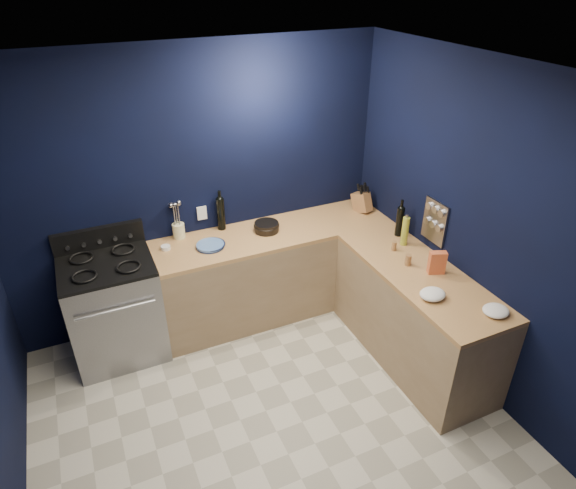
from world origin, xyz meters
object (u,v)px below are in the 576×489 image
plate_stack (210,246)px  utensil_crock (179,231)px  crouton_bag (437,263)px  knife_block (362,202)px  gas_range (115,311)px

plate_stack → utensil_crock: (-0.21, 0.29, 0.05)m
utensil_crock → crouton_bag: 2.30m
utensil_crock → knife_block: bearing=-6.9°
utensil_crock → crouton_bag: (1.78, -1.46, 0.03)m
utensil_crock → crouton_bag: crouton_bag is taller
gas_range → crouton_bag: size_ratio=4.67×
utensil_crock → crouton_bag: size_ratio=0.71×
gas_range → plate_stack: 1.01m
gas_range → crouton_bag: bearing=-25.7°
knife_block → utensil_crock: bearing=157.0°
crouton_bag → utensil_crock: bearing=162.8°
utensil_crock → crouton_bag: bearing=-39.3°
gas_range → plate_stack: size_ratio=3.72×
gas_range → knife_block: (2.52, 0.05, 0.54)m
utensil_crock → knife_block: (1.83, -0.22, 0.03)m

